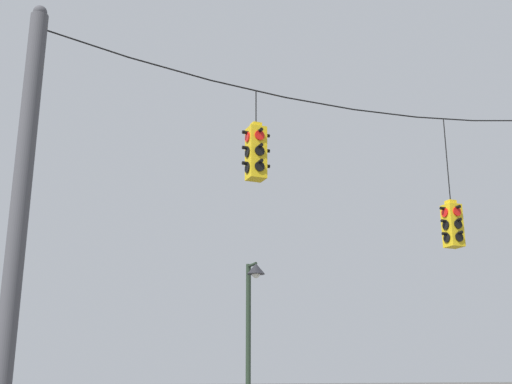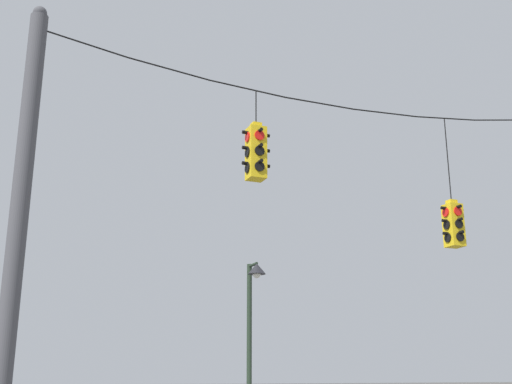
% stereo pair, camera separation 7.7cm
% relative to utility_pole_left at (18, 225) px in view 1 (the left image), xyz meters
% --- Properties ---
extents(utility_pole_left, '(0.31, 0.31, 8.16)m').
position_rel_utility_pole_left_xyz_m(utility_pole_left, '(0.00, 0.00, 0.00)').
color(utility_pole_left, '#4C4C51').
rests_on(utility_pole_left, ground_plane).
extents(span_wire, '(11.46, 0.03, 0.54)m').
position_rel_utility_pole_left_xyz_m(span_wire, '(5.73, 0.00, 3.32)').
color(span_wire, black).
extents(traffic_light_near_right_pole, '(0.58, 0.58, 1.88)m').
position_rel_utility_pole_left_xyz_m(traffic_light_near_right_pole, '(4.26, 0.00, 1.85)').
color(traffic_light_near_right_pole, yellow).
extents(traffic_light_over_intersection, '(0.58, 0.58, 3.00)m').
position_rel_utility_pole_left_xyz_m(traffic_light_over_intersection, '(8.94, 0.00, 0.81)').
color(traffic_light_over_intersection, yellow).
extents(street_lamp, '(0.43, 0.74, 4.28)m').
position_rel_utility_pole_left_xyz_m(street_lamp, '(5.44, 3.09, -1.01)').
color(street_lamp, '#233323').
rests_on(street_lamp, ground_plane).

